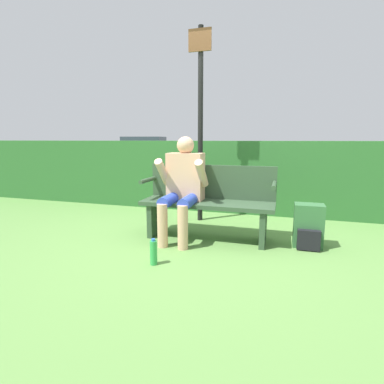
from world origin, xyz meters
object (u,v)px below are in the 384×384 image
water_bottle (154,252)px  park_bench (208,201)px  parked_car (144,150)px  person_seated (183,183)px  signpost (200,116)px  backpack (308,227)px

water_bottle → park_bench: bearing=72.5°
water_bottle → parked_car: bearing=116.0°
park_bench → person_seated: person_seated is taller
water_bottle → person_seated: bearing=88.7°
park_bench → signpost: 1.26m
backpack → parked_car: bearing=123.3°
parked_car → park_bench: bearing=-69.2°
park_bench → signpost: (-0.29, 0.70, 1.02)m
park_bench → backpack: (1.10, -0.02, -0.21)m
signpost → person_seated: bearing=-88.7°
water_bottle → signpost: size_ratio=0.10×
water_bottle → parked_car: parked_car is taller
backpack → signpost: 1.99m
signpost → parked_car: bearing=119.5°
person_seated → parked_car: 12.25m
person_seated → parked_car: (-5.69, 10.84, -0.04)m
park_bench → signpost: signpost is taller
person_seated → water_bottle: size_ratio=4.76×
backpack → signpost: (-1.39, 0.71, 1.22)m
park_bench → person_seated: (-0.27, -0.12, 0.22)m
park_bench → water_bottle: size_ratio=6.15×
park_bench → person_seated: bearing=-156.2°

